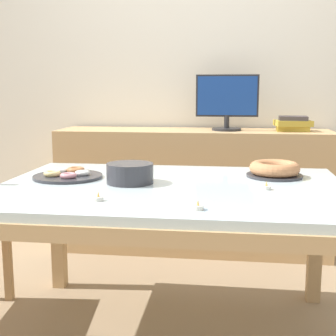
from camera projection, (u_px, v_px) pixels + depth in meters
wall_back at (197, 67)px, 3.46m from camera, size 8.00×0.10×2.60m
dining_table at (171, 203)px, 2.06m from camera, size 1.56×1.10×0.72m
sideboard at (193, 190)px, 3.31m from camera, size 1.89×0.44×0.86m
computer_monitor at (227, 103)px, 3.18m from camera, size 0.42×0.20×0.38m
book_stack at (293, 124)px, 3.15m from camera, size 0.25×0.20×0.10m
cake_chocolate_round at (275, 170)px, 2.24m from camera, size 0.27×0.27×0.07m
pastry_platter at (68, 175)px, 2.22m from camera, size 0.33×0.33×0.04m
plate_stack at (130, 173)px, 2.09m from camera, size 0.21×0.21×0.09m
tealight_right_edge at (98, 198)px, 1.76m from camera, size 0.04×0.04×0.04m
tealight_left_edge at (198, 207)px, 1.63m from camera, size 0.04×0.04×0.04m
tealight_near_front at (266, 187)px, 1.96m from camera, size 0.04×0.04×0.04m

